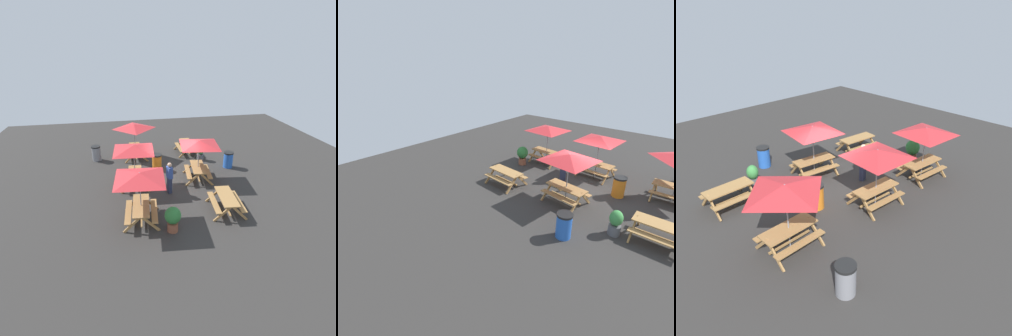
# 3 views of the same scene
# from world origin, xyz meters

# --- Properties ---
(ground_plane) EXTENTS (25.52, 25.52, 0.00)m
(ground_plane) POSITION_xyz_m (0.00, 0.00, 0.00)
(ground_plane) COLOR #33302D
(ground_plane) RESTS_ON ground
(picnic_table_0) EXTENTS (2.82, 2.82, 2.34)m
(picnic_table_0) POSITION_xyz_m (0.31, -2.09, 1.99)
(picnic_table_0) COLOR #A87A44
(picnic_table_0) RESTS_ON ground
(picnic_table_1) EXTENTS (2.82, 2.82, 2.34)m
(picnic_table_1) POSITION_xyz_m (3.43, -2.05, 1.99)
(picnic_table_1) COLOR #A87A44
(picnic_table_1) RESTS_ON ground
(picnic_table_2) EXTENTS (1.93, 1.68, 0.81)m
(picnic_table_2) POSITION_xyz_m (3.40, 1.80, 0.56)
(picnic_table_2) COLOR #A87A44
(picnic_table_2) RESTS_ON ground
(picnic_table_3) EXTENTS (2.80, 2.80, 2.34)m
(picnic_table_3) POSITION_xyz_m (0.21, 1.41, 1.99)
(picnic_table_3) COLOR #A87A44
(picnic_table_3) RESTS_ON ground
(picnic_table_4) EXTENTS (1.82, 1.55, 0.81)m
(picnic_table_4) POSITION_xyz_m (-3.64, 1.76, 0.56)
(picnic_table_4) COLOR #A87A44
(picnic_table_4) RESTS_ON ground
(trash_bin_blue) EXTENTS (0.59, 0.59, 0.98)m
(trash_bin_blue) POSITION_xyz_m (-0.94, 3.67, 0.49)
(trash_bin_blue) COLOR blue
(trash_bin_blue) RESTS_ON ground
(trash_bin_orange) EXTENTS (0.59, 0.59, 0.98)m
(trash_bin_orange) POSITION_xyz_m (-1.40, -0.66, 0.49)
(trash_bin_orange) COLOR orange
(trash_bin_orange) RESTS_ON ground
(potted_plant_0) EXTENTS (0.66, 0.66, 1.11)m
(potted_plant_0) POSITION_xyz_m (4.39, -0.88, 0.65)
(potted_plant_0) COLOR #935138
(potted_plant_0) RESTS_ON ground
(potted_plant_1) EXTENTS (0.48, 0.48, 1.00)m
(potted_plant_1) POSITION_xyz_m (-2.30, 2.32, 0.52)
(potted_plant_1) COLOR #59595B
(potted_plant_1) RESTS_ON ground
(person_standing) EXTENTS (0.40, 0.30, 1.67)m
(person_standing) POSITION_xyz_m (1.39, -0.43, 0.89)
(person_standing) COLOR #2D334C
(person_standing) RESTS_ON ground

